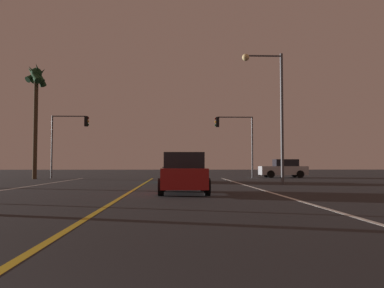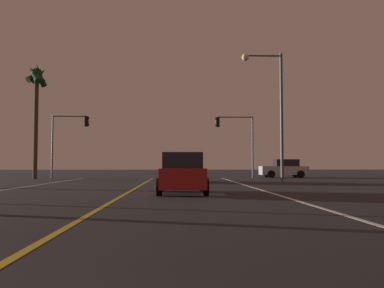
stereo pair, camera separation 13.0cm
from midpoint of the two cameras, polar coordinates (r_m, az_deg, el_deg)
name	(u,v)px [view 2 (the right image)]	position (r m, az deg, el deg)	size (l,w,h in m)	color
lane_edge_right	(283,196)	(16.20, 12.60, -7.04)	(0.16, 42.12, 0.01)	silver
lane_center_divider	(120,197)	(15.81, -9.60, -7.17)	(0.16, 42.12, 0.01)	gold
car_crossing_side	(284,169)	(39.54, 12.64, -3.34)	(4.30, 2.02, 1.70)	black
car_lead_same_lane	(182,174)	(17.38, -1.14, -4.12)	(2.02, 4.30, 1.70)	black
car_ahead_far	(176,170)	(28.80, -2.05, -3.62)	(2.02, 4.30, 1.70)	black
traffic_light_near_right	(235,132)	(37.69, 5.99, 1.63)	(3.48, 0.36, 5.56)	#4C4C51
traffic_light_near_left	(70,132)	(38.49, -16.32, 1.64)	(3.32, 0.36, 5.57)	#4C4C51
street_lamp_right_far	(272,100)	(25.54, 11.09, 5.89)	(2.49, 0.44, 7.94)	#4C4C51
palm_tree_left_far	(36,87)	(37.65, -20.52, 7.37)	(2.14, 2.19, 9.80)	#473826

